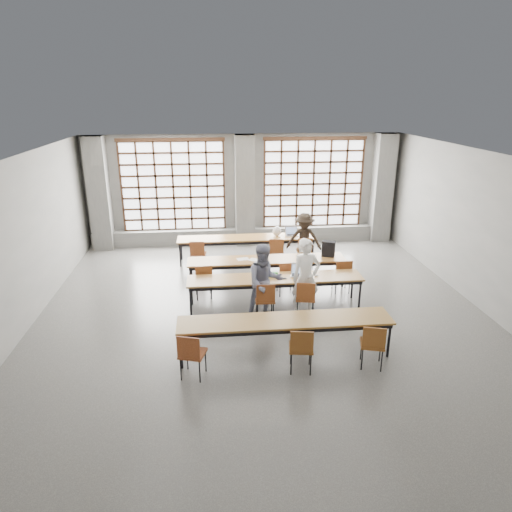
{
  "coord_description": "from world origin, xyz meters",
  "views": [
    {
      "loc": [
        -1.08,
        -9.05,
        4.7
      ],
      "look_at": [
        -0.13,
        0.4,
        1.29
      ],
      "focal_mm": 32.0,
      "sensor_mm": 36.0,
      "label": 1
    }
  ],
  "objects_px": {
    "desk_row_c": "(275,280)",
    "mouse": "(316,275)",
    "chair_mid_centre": "(286,275)",
    "student_male": "(306,278)",
    "chair_back_left": "(198,252)",
    "student_back": "(304,240)",
    "phone": "(284,279)",
    "backpack": "(328,249)",
    "chair_back_mid": "(276,250)",
    "plastic_bag": "(277,231)",
    "laptop_back": "(292,233)",
    "student_female": "(265,282)",
    "desk_row_d": "(285,323)",
    "green_box": "(273,274)",
    "desk_row_a": "(247,239)",
    "desk_row_b": "(267,261)",
    "chair_near_mid": "(301,346)",
    "chair_front_right": "(306,296)",
    "chair_back_right": "(304,249)",
    "chair_near_right": "(373,342)",
    "laptop_front": "(299,272)",
    "chair_mid_right": "(342,272)",
    "chair_mid_left": "(204,278)",
    "chair_near_left": "(191,352)",
    "red_pouch": "(193,351)",
    "chair_front_left": "(265,297)"
  },
  "relations": [
    {
      "from": "backpack",
      "to": "plastic_bag",
      "type": "distance_m",
      "value": 2.16
    },
    {
      "from": "green_box",
      "to": "phone",
      "type": "distance_m",
      "value": 0.29
    },
    {
      "from": "desk_row_d",
      "to": "backpack",
      "type": "relative_size",
      "value": 10.0
    },
    {
      "from": "chair_back_mid",
      "to": "green_box",
      "type": "relative_size",
      "value": 3.52
    },
    {
      "from": "desk_row_b",
      "to": "chair_near_right",
      "type": "distance_m",
      "value": 4.17
    },
    {
      "from": "desk_row_d",
      "to": "green_box",
      "type": "distance_m",
      "value": 2.13
    },
    {
      "from": "desk_row_b",
      "to": "laptop_back",
      "type": "relative_size",
      "value": 10.77
    },
    {
      "from": "mouse",
      "to": "backpack",
      "type": "height_order",
      "value": "backpack"
    },
    {
      "from": "chair_back_right",
      "to": "student_female",
      "type": "bearing_deg",
      "value": -116.47
    },
    {
      "from": "chair_mid_centre",
      "to": "desk_row_a",
      "type": "bearing_deg",
      "value": 106.88
    },
    {
      "from": "desk_row_c",
      "to": "student_female",
      "type": "height_order",
      "value": "student_female"
    },
    {
      "from": "desk_row_d",
      "to": "chair_back_mid",
      "type": "distance_m",
      "value": 4.57
    },
    {
      "from": "backpack",
      "to": "red_pouch",
      "type": "height_order",
      "value": "backpack"
    },
    {
      "from": "chair_back_left",
      "to": "desk_row_c",
      "type": "bearing_deg",
      "value": -54.11
    },
    {
      "from": "desk_row_d",
      "to": "chair_back_right",
      "type": "height_order",
      "value": "chair_back_right"
    },
    {
      "from": "chair_back_right",
      "to": "student_male",
      "type": "distance_m",
      "value": 3.08
    },
    {
      "from": "student_male",
      "to": "laptop_front",
      "type": "relative_size",
      "value": 4.2
    },
    {
      "from": "desk_row_a",
      "to": "student_male",
      "type": "relative_size",
      "value": 2.24
    },
    {
      "from": "chair_back_left",
      "to": "student_back",
      "type": "relative_size",
      "value": 0.57
    },
    {
      "from": "chair_mid_centre",
      "to": "student_male",
      "type": "distance_m",
      "value": 1.19
    },
    {
      "from": "desk_row_c",
      "to": "mouse",
      "type": "relative_size",
      "value": 40.82
    },
    {
      "from": "chair_back_mid",
      "to": "student_back",
      "type": "height_order",
      "value": "student_back"
    },
    {
      "from": "desk_row_a",
      "to": "red_pouch",
      "type": "height_order",
      "value": "desk_row_a"
    },
    {
      "from": "chair_near_mid",
      "to": "plastic_bag",
      "type": "xyz_separation_m",
      "value": [
        0.41,
        5.85,
        0.34
      ]
    },
    {
      "from": "chair_back_right",
      "to": "chair_front_left",
      "type": "height_order",
      "value": "same"
    },
    {
      "from": "chair_back_left",
      "to": "student_back",
      "type": "bearing_deg",
      "value": 2.45
    },
    {
      "from": "chair_back_mid",
      "to": "student_female",
      "type": "xyz_separation_m",
      "value": [
        -0.69,
        -3.0,
        0.31
      ]
    },
    {
      "from": "student_male",
      "to": "student_back",
      "type": "xyz_separation_m",
      "value": [
        0.6,
        3.13,
        -0.13
      ]
    },
    {
      "from": "desk_row_a",
      "to": "desk_row_d",
      "type": "distance_m",
      "value": 5.18
    },
    {
      "from": "chair_near_right",
      "to": "laptop_front",
      "type": "distance_m",
      "value": 2.91
    },
    {
      "from": "desk_row_b",
      "to": "chair_near_mid",
      "type": "xyz_separation_m",
      "value": [
        0.13,
        -3.92,
        -0.13
      ]
    },
    {
      "from": "student_back",
      "to": "laptop_back",
      "type": "height_order",
      "value": "student_back"
    },
    {
      "from": "desk_row_b",
      "to": "plastic_bag",
      "type": "relative_size",
      "value": 13.99
    },
    {
      "from": "chair_front_left",
      "to": "student_male",
      "type": "xyz_separation_m",
      "value": [
        0.9,
        0.13,
        0.35
      ]
    },
    {
      "from": "chair_mid_left",
      "to": "phone",
      "type": "distance_m",
      "value": 1.96
    },
    {
      "from": "desk_row_a",
      "to": "red_pouch",
      "type": "relative_size",
      "value": 20.0
    },
    {
      "from": "chair_front_left",
      "to": "desk_row_d",
      "type": "bearing_deg",
      "value": -81.89
    },
    {
      "from": "chair_back_mid",
      "to": "plastic_bag",
      "type": "relative_size",
      "value": 3.08
    },
    {
      "from": "chair_near_right",
      "to": "plastic_bag",
      "type": "distance_m",
      "value": 5.92
    },
    {
      "from": "chair_back_left",
      "to": "chair_back_right",
      "type": "relative_size",
      "value": 1.0
    },
    {
      "from": "desk_row_b",
      "to": "chair_near_mid",
      "type": "bearing_deg",
      "value": -88.12
    },
    {
      "from": "phone",
      "to": "backpack",
      "type": "height_order",
      "value": "backpack"
    },
    {
      "from": "desk_row_d",
      "to": "laptop_front",
      "type": "xyz_separation_m",
      "value": [
        0.67,
        2.15,
        0.13
      ]
    },
    {
      "from": "student_male",
      "to": "backpack",
      "type": "xyz_separation_m",
      "value": [
        0.96,
        1.79,
        0.04
      ]
    },
    {
      "from": "desk_row_c",
      "to": "chair_near_mid",
      "type": "distance_m",
      "value": 2.68
    },
    {
      "from": "chair_back_mid",
      "to": "chair_front_left",
      "type": "distance_m",
      "value": 3.2
    },
    {
      "from": "laptop_front",
      "to": "phone",
      "type": "distance_m",
      "value": 0.44
    },
    {
      "from": "chair_near_left",
      "to": "desk_row_a",
      "type": "bearing_deg",
      "value": 76.2
    },
    {
      "from": "chair_front_right",
      "to": "laptop_back",
      "type": "bearing_deg",
      "value": 84.62
    },
    {
      "from": "chair_mid_right",
      "to": "plastic_bag",
      "type": "xyz_separation_m",
      "value": [
        -1.26,
        2.56,
        0.34
      ]
    }
  ]
}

